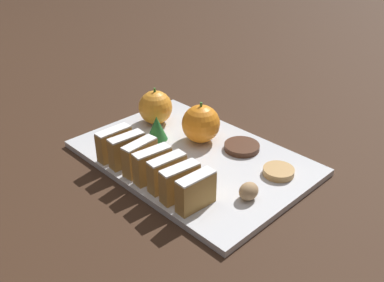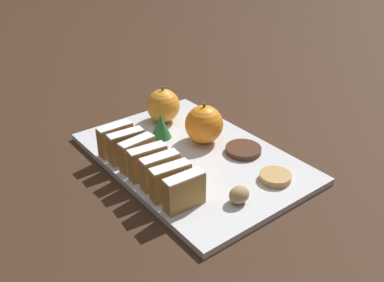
{
  "view_description": "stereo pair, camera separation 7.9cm",
  "coord_description": "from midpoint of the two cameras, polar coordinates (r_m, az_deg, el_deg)",
  "views": [
    {
      "loc": [
        -0.48,
        -0.49,
        0.43
      ],
      "look_at": [
        0.0,
        0.0,
        0.04
      ],
      "focal_mm": 40.0,
      "sensor_mm": 36.0,
      "label": 1
    },
    {
      "loc": [
        -0.42,
        -0.55,
        0.43
      ],
      "look_at": [
        0.0,
        0.0,
        0.04
      ],
      "focal_mm": 40.0,
      "sensor_mm": 36.0,
      "label": 2
    }
  ],
  "objects": [
    {
      "name": "walnut",
      "position": [
        0.69,
        4.29,
        -6.79
      ],
      "size": [
        0.04,
        0.03,
        0.03
      ],
      "color": "tan",
      "rests_on": "serving_platter"
    },
    {
      "name": "serving_platter",
      "position": [
        0.81,
        -2.8,
        -2.29
      ],
      "size": [
        0.29,
        0.43,
        0.01
      ],
      "color": "silver",
      "rests_on": "ground_plane"
    },
    {
      "name": "stollen_slice_fourth",
      "position": [
        0.73,
        -8.4,
        -3.26
      ],
      "size": [
        0.07,
        0.03,
        0.06
      ],
      "color": "#B28442",
      "rests_on": "serving_platter"
    },
    {
      "name": "orange_far",
      "position": [
        0.84,
        -1.52,
        2.24
      ],
      "size": [
        0.08,
        0.08,
        0.08
      ],
      "color": "orange",
      "rests_on": "serving_platter"
    },
    {
      "name": "gingerbread_cookie",
      "position": [
        0.76,
        8.55,
        -4.14
      ],
      "size": [
        0.06,
        0.06,
        0.01
      ],
      "color": "tan",
      "rests_on": "serving_platter"
    },
    {
      "name": "ground_plane",
      "position": [
        0.82,
        -2.79,
        -2.65
      ],
      "size": [
        6.0,
        6.0,
        0.0
      ],
      "primitive_type": "plane",
      "color": "#382316"
    },
    {
      "name": "stollen_slice_sixth",
      "position": [
        0.78,
        -11.55,
        -1.26
      ],
      "size": [
        0.07,
        0.03,
        0.06
      ],
      "color": "#B28442",
      "rests_on": "serving_platter"
    },
    {
      "name": "stollen_slice_second",
      "position": [
        0.68,
        -4.95,
        -5.63
      ],
      "size": [
        0.07,
        0.03,
        0.06
      ],
      "color": "#B28442",
      "rests_on": "serving_platter"
    },
    {
      "name": "stollen_slice_third",
      "position": [
        0.71,
        -6.56,
        -4.32
      ],
      "size": [
        0.07,
        0.03,
        0.06
      ],
      "color": "#B28442",
      "rests_on": "serving_platter"
    },
    {
      "name": "evergreen_sprig",
      "position": [
        0.86,
        -7.37,
        1.67
      ],
      "size": [
        0.04,
        0.04,
        0.05
      ],
      "color": "#23662D",
      "rests_on": "serving_platter"
    },
    {
      "name": "stollen_slice_back",
      "position": [
        0.81,
        -13.1,
        -0.4
      ],
      "size": [
        0.07,
        0.02,
        0.06
      ],
      "color": "#B28442",
      "rests_on": "serving_platter"
    },
    {
      "name": "chocolate_cookie",
      "position": [
        0.82,
        3.94,
        -0.87
      ],
      "size": [
        0.07,
        0.07,
        0.01
      ],
      "color": "#472819",
      "rests_on": "serving_platter"
    },
    {
      "name": "orange_near",
      "position": [
        0.92,
        -7.38,
        4.42
      ],
      "size": [
        0.07,
        0.07,
        0.08
      ],
      "color": "orange",
      "rests_on": "serving_platter"
    },
    {
      "name": "stollen_slice_fifth",
      "position": [
        0.76,
        -9.94,
        -2.19
      ],
      "size": [
        0.07,
        0.03,
        0.06
      ],
      "color": "#B28442",
      "rests_on": "serving_platter"
    },
    {
      "name": "stollen_slice_front",
      "position": [
        0.66,
        -2.93,
        -6.86
      ],
      "size": [
        0.07,
        0.03,
        0.06
      ],
      "color": "#B28442",
      "rests_on": "serving_platter"
    }
  ]
}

